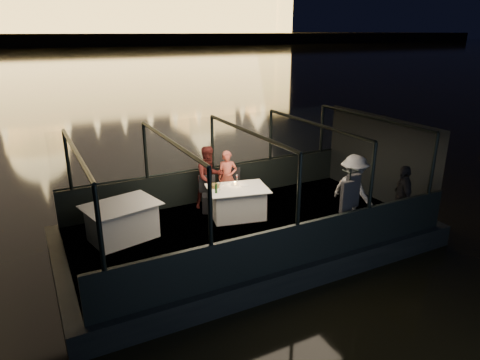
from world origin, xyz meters
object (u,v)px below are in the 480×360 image
chair_port_right (235,187)px  person_man_maroon (209,180)px  person_woman_coral (227,176)px  wine_bottle (216,187)px  dining_table_central (238,202)px  passenger_stripe (353,192)px  passenger_dark (402,193)px  coat_stand (347,206)px  chair_port_left (210,195)px  dining_table_aft (122,223)px

chair_port_right → person_man_maroon: 0.79m
person_woman_coral → wine_bottle: 1.34m
dining_table_central → person_man_maroon: (-0.35, 0.92, 0.36)m
passenger_stripe → passenger_dark: (0.96, -0.59, 0.00)m
chair_port_right → wine_bottle: 1.43m
chair_port_right → wine_bottle: wine_bottle is taller
coat_stand → person_man_maroon: size_ratio=1.06×
person_man_maroon → chair_port_right: bearing=-7.1°
chair_port_right → person_woman_coral: (-0.17, 0.12, 0.30)m
person_man_maroon → wine_bottle: person_man_maroon is taller
chair_port_left → chair_port_right: size_ratio=0.99×
dining_table_central → dining_table_aft: size_ratio=0.93×
dining_table_central → dining_table_aft: dining_table_aft is taller
passenger_dark → dining_table_aft: bearing=-83.0°
dining_table_aft → coat_stand: size_ratio=0.89×
coat_stand → passenger_dark: 1.73m
dining_table_aft → dining_table_central: bearing=-2.4°
dining_table_central → chair_port_left: bearing=124.6°
person_man_maroon → wine_bottle: bearing=-108.0°
chair_port_right → passenger_stripe: passenger_stripe is taller
passenger_stripe → coat_stand: bearing=123.7°
coat_stand → passenger_stripe: coat_stand is taller
chair_port_right → passenger_stripe: bearing=-37.6°
chair_port_right → person_man_maroon: size_ratio=0.56×
dining_table_aft → wine_bottle: size_ratio=5.78×
person_woman_coral → person_man_maroon: size_ratio=0.87×
dining_table_central → passenger_stripe: 2.77m
dining_table_aft → passenger_dark: (5.92, -2.38, 0.47)m
coat_stand → dining_table_aft: bearing=149.3°
chair_port_right → coat_stand: size_ratio=0.53×
dining_table_central → passenger_stripe: (2.16, -1.67, 0.47)m
chair_port_left → coat_stand: coat_stand is taller
chair_port_left → person_woman_coral: bearing=49.7°
passenger_stripe → person_man_maroon: bearing=35.6°
chair_port_left → dining_table_aft: bearing=-145.0°
chair_port_left → chair_port_right: (0.83, 0.22, 0.00)m
wine_bottle → chair_port_left: bearing=78.1°
coat_stand → chair_port_right: bearing=107.4°
person_woman_coral → passenger_stripe: (1.96, -2.67, 0.10)m
chair_port_left → person_woman_coral: size_ratio=0.64×
chair_port_left → passenger_dark: (3.57, -2.92, 0.40)m
dining_table_aft → coat_stand: bearing=-30.7°
chair_port_left → person_man_maroon: size_ratio=0.55×
passenger_stripe → passenger_dark: passenger_stripe is taller
passenger_dark → passenger_stripe: bearing=-92.9°
dining_table_aft → wine_bottle: bearing=-4.7°
chair_port_right → person_woman_coral: person_woman_coral is taller
person_woman_coral → passenger_dark: bearing=-24.1°
person_woman_coral → passenger_dark: (2.91, -3.26, 0.10)m
chair_port_right → passenger_dark: bearing=-31.5°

